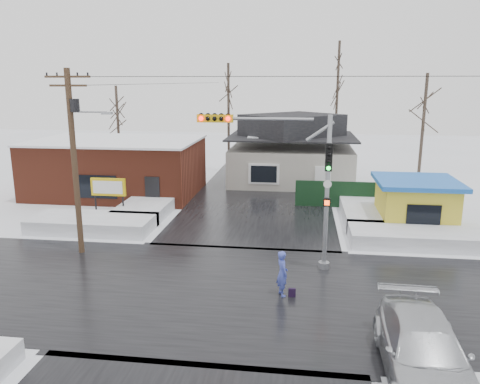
# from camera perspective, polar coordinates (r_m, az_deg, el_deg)

# --- Properties ---
(ground) EXTENTS (120.00, 120.00, 0.00)m
(ground) POSITION_cam_1_polar(r_m,az_deg,el_deg) (19.58, -1.50, -12.04)
(ground) COLOR white
(ground) RESTS_ON ground
(road_ns) EXTENTS (10.00, 120.00, 0.02)m
(road_ns) POSITION_cam_1_polar(r_m,az_deg,el_deg) (19.58, -1.50, -12.02)
(road_ns) COLOR black
(road_ns) RESTS_ON ground
(road_ew) EXTENTS (120.00, 10.00, 0.02)m
(road_ew) POSITION_cam_1_polar(r_m,az_deg,el_deg) (19.58, -1.50, -12.02)
(road_ew) COLOR black
(road_ew) RESTS_ON ground
(snowbank_nw) EXTENTS (7.00, 3.00, 0.80)m
(snowbank_nw) POSITION_cam_1_polar(r_m,az_deg,el_deg) (28.32, -17.52, -3.68)
(snowbank_nw) COLOR white
(snowbank_nw) RESTS_ON ground
(snowbank_ne) EXTENTS (7.00, 3.00, 0.80)m
(snowbank_ne) POSITION_cam_1_polar(r_m,az_deg,el_deg) (26.47, 20.74, -5.12)
(snowbank_ne) COLOR white
(snowbank_ne) RESTS_ON ground
(snowbank_nside_w) EXTENTS (3.00, 8.00, 0.80)m
(snowbank_nside_w) POSITION_cam_1_polar(r_m,az_deg,el_deg) (32.07, -10.55, -1.30)
(snowbank_nside_w) COLOR white
(snowbank_nside_w) RESTS_ON ground
(snowbank_nside_e) EXTENTS (3.00, 8.00, 0.80)m
(snowbank_nside_e) POSITION_cam_1_polar(r_m,az_deg,el_deg) (30.82, 15.07, -2.14)
(snowbank_nside_e) COLOR white
(snowbank_nside_e) RESTS_ON ground
(traffic_signal) EXTENTS (6.05, 0.68, 7.00)m
(traffic_signal) POSITION_cam_1_polar(r_m,az_deg,el_deg) (20.79, 6.36, 2.58)
(traffic_signal) COLOR gray
(traffic_signal) RESTS_ON ground
(utility_pole) EXTENTS (3.15, 0.44, 9.00)m
(utility_pole) POSITION_cam_1_polar(r_m,az_deg,el_deg) (23.78, -19.48, 4.66)
(utility_pole) COLOR #382619
(utility_pole) RESTS_ON ground
(brick_building) EXTENTS (12.20, 8.20, 4.12)m
(brick_building) POSITION_cam_1_polar(r_m,az_deg,el_deg) (36.74, -14.71, 3.03)
(brick_building) COLOR maroon
(brick_building) RESTS_ON ground
(marquee_sign) EXTENTS (2.20, 0.21, 2.55)m
(marquee_sign) POSITION_cam_1_polar(r_m,az_deg,el_deg) (30.13, -15.76, 0.45)
(marquee_sign) COLOR black
(marquee_sign) RESTS_ON ground
(house) EXTENTS (10.40, 8.40, 5.76)m
(house) POSITION_cam_1_polar(r_m,az_deg,el_deg) (39.89, 6.30, 4.97)
(house) COLOR #B6B0A4
(house) RESTS_ON ground
(kiosk) EXTENTS (4.60, 4.60, 2.88)m
(kiosk) POSITION_cam_1_polar(r_m,az_deg,el_deg) (29.10, 20.57, -1.29)
(kiosk) COLOR gold
(kiosk) RESTS_ON ground
(fence) EXTENTS (8.00, 0.12, 1.80)m
(fence) POSITION_cam_1_polar(r_m,az_deg,el_deg) (32.56, 13.82, -0.34)
(fence) COLOR black
(fence) RESTS_ON ground
(tree_far_left) EXTENTS (3.00, 3.00, 10.00)m
(tree_far_left) POSITION_cam_1_polar(r_m,az_deg,el_deg) (43.99, -1.43, 12.79)
(tree_far_left) COLOR #332821
(tree_far_left) RESTS_ON ground
(tree_far_mid) EXTENTS (3.00, 3.00, 12.00)m
(tree_far_mid) POSITION_cam_1_polar(r_m,az_deg,el_deg) (45.59, 11.91, 14.54)
(tree_far_mid) COLOR #332821
(tree_far_mid) RESTS_ON ground
(tree_far_right) EXTENTS (3.00, 3.00, 9.00)m
(tree_far_right) POSITION_cam_1_polar(r_m,az_deg,el_deg) (38.59, 21.68, 10.61)
(tree_far_right) COLOR #332821
(tree_far_right) RESTS_ON ground
(tree_far_west) EXTENTS (3.00, 3.00, 8.00)m
(tree_far_west) POSITION_cam_1_polar(r_m,az_deg,el_deg) (44.79, -14.79, 10.34)
(tree_far_west) COLOR #332821
(tree_far_west) RESTS_ON ground
(pedestrian) EXTENTS (0.67, 0.80, 1.87)m
(pedestrian) POSITION_cam_1_polar(r_m,az_deg,el_deg) (18.96, 5.17, -9.89)
(pedestrian) COLOR #414EB6
(pedestrian) RESTS_ON ground
(car) EXTENTS (2.48, 5.83, 1.68)m
(car) POSITION_cam_1_polar(r_m,az_deg,el_deg) (15.13, 21.48, -17.66)
(car) COLOR silver
(car) RESTS_ON ground
(shopping_bag) EXTENTS (0.29, 0.16, 0.35)m
(shopping_bag) POSITION_cam_1_polar(r_m,az_deg,el_deg) (19.15, 6.35, -12.16)
(shopping_bag) COLOR black
(shopping_bag) RESTS_ON ground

